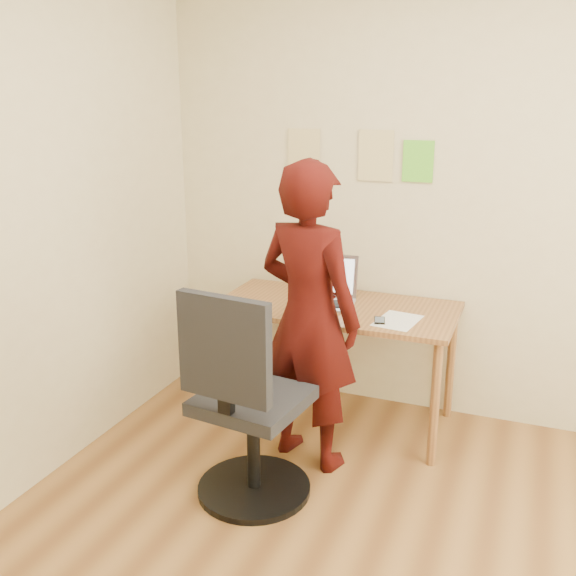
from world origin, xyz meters
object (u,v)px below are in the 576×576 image
at_px(phone, 380,320).
at_px(office_chair, 245,413).
at_px(laptop, 324,294).
at_px(desk, 336,319).
at_px(person, 309,317).

distance_m(phone, office_chair, 0.94).
relative_size(laptop, phone, 3.31).
bearing_deg(office_chair, phone, 66.35).
xyz_separation_m(desk, phone, (0.31, -0.18, 0.09)).
xyz_separation_m(phone, person, (-0.31, -0.29, 0.07)).
distance_m(desk, laptop, 0.17).
bearing_deg(person, desk, -74.27).
bearing_deg(desk, laptop, 164.61).
distance_m(desk, person, 0.50).
bearing_deg(desk, person, -90.16).
height_order(phone, person, person).
height_order(desk, phone, phone).
distance_m(laptop, person, 0.50).
height_order(desk, person, person).
bearing_deg(laptop, person, -88.21).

